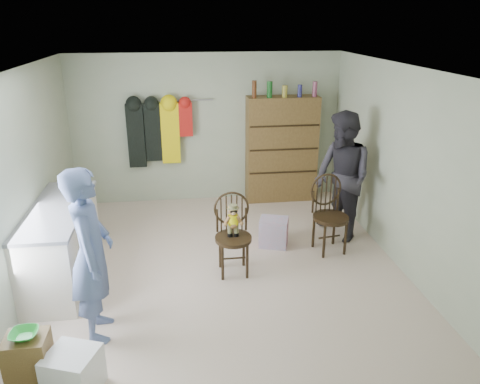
{
  "coord_description": "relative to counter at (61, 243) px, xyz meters",
  "views": [
    {
      "loc": [
        -0.49,
        -5.29,
        3.03
      ],
      "look_at": [
        0.25,
        0.2,
        0.95
      ],
      "focal_mm": 35.0,
      "sensor_mm": 36.0,
      "label": 1
    }
  ],
  "objects": [
    {
      "name": "coat_rack",
      "position": [
        1.12,
        2.38,
        0.78
      ],
      "size": [
        1.42,
        0.12,
        1.09
      ],
      "color": "#99999E",
      "rests_on": "ground"
    },
    {
      "name": "room_walls",
      "position": [
        1.95,
        0.53,
        1.11
      ],
      "size": [
        5.0,
        5.0,
        5.0
      ],
      "color": "#B2BB9D",
      "rests_on": "ground"
    },
    {
      "name": "plastic_tub",
      "position": [
        0.48,
        -1.94,
        -0.28
      ],
      "size": [
        0.52,
        0.5,
        0.39
      ],
      "primitive_type": "cube",
      "rotation": [
        0.0,
        0.0,
        -0.36
      ],
      "color": "white",
      "rests_on": "ground"
    },
    {
      "name": "dresser",
      "position": [
        3.2,
        2.3,
        0.44
      ],
      "size": [
        1.2,
        0.39,
        2.08
      ],
      "color": "brown",
      "rests_on": "ground"
    },
    {
      "name": "chair_front",
      "position": [
        2.07,
        -0.1,
        0.12
      ],
      "size": [
        0.45,
        0.45,
        1.02
      ],
      "rotation": [
        0.0,
        0.0,
        -0.0
      ],
      "color": "#2F2010",
      "rests_on": "ground"
    },
    {
      "name": "person_left",
      "position": [
        0.58,
        -1.14,
        0.41
      ],
      "size": [
        0.47,
        0.67,
        1.77
      ],
      "primitive_type": "imported",
      "rotation": [
        0.0,
        0.0,
        1.64
      ],
      "color": "#526598",
      "rests_on": "ground"
    },
    {
      "name": "striped_bag",
      "position": [
        2.72,
        0.52,
        -0.27
      ],
      "size": [
        0.46,
        0.4,
        0.4
      ],
      "primitive_type": "cube",
      "rotation": [
        0.0,
        0.0,
        -0.32
      ],
      "color": "#E57284",
      "rests_on": "ground"
    },
    {
      "name": "counter",
      "position": [
        0.0,
        0.0,
        0.0
      ],
      "size": [
        0.64,
        1.86,
        0.94
      ],
      "color": "silver",
      "rests_on": "ground"
    },
    {
      "name": "chair_far",
      "position": [
        3.43,
        0.32,
        0.1
      ],
      "size": [
        0.54,
        0.54,
        1.06
      ],
      "rotation": [
        0.0,
        0.0,
        0.16
      ],
      "color": "#2F2010",
      "rests_on": "ground"
    },
    {
      "name": "stool",
      "position": [
        0.1,
        -1.83,
        -0.22
      ],
      "size": [
        0.35,
        0.3,
        0.5
      ],
      "primitive_type": "cube",
      "color": "brown",
      "rests_on": "ground"
    },
    {
      "name": "ground_plane",
      "position": [
        1.95,
        0.0,
        -0.47
      ],
      "size": [
        5.0,
        5.0,
        0.0
      ],
      "primitive_type": "plane",
      "color": "beige",
      "rests_on": "ground"
    },
    {
      "name": "person_right",
      "position": [
        3.71,
        0.68,
        0.45
      ],
      "size": [
        0.92,
        1.06,
        1.84
      ],
      "primitive_type": "imported",
      "rotation": [
        0.0,
        0.0,
        -1.28
      ],
      "color": "#2D2B33",
      "rests_on": "ground"
    },
    {
      "name": "bowl",
      "position": [
        0.1,
        -1.83,
        0.06
      ],
      "size": [
        0.24,
        0.24,
        0.06
      ],
      "primitive_type": "imported",
      "color": "green",
      "rests_on": "stool"
    }
  ]
}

